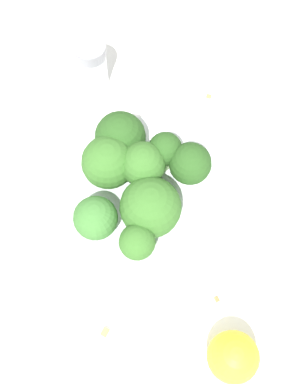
# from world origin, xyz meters

# --- Properties ---
(ground_plane) EXTENTS (3.00, 3.00, 0.00)m
(ground_plane) POSITION_xyz_m (0.00, 0.00, 0.00)
(ground_plane) COLOR white
(bowl) EXTENTS (0.20, 0.20, 0.05)m
(bowl) POSITION_xyz_m (0.00, 0.00, 0.02)
(bowl) COLOR silver
(bowl) RESTS_ON ground_plane
(broccoli_floret_0) EXTENTS (0.06, 0.06, 0.06)m
(broccoli_floret_0) POSITION_xyz_m (-0.00, 0.02, 0.08)
(broccoli_floret_0) COLOR #7A9E5B
(broccoli_floret_0) RESTS_ON bowl
(broccoli_floret_1) EXTENTS (0.03, 0.03, 0.05)m
(broccoli_floret_1) POSITION_xyz_m (-0.03, -0.03, 0.08)
(broccoli_floret_1) COLOR #8EB770
(broccoli_floret_1) RESTS_ON bowl
(broccoli_floret_2) EXTENTS (0.05, 0.05, 0.06)m
(broccoli_floret_2) POSITION_xyz_m (0.02, -0.04, 0.08)
(broccoli_floret_2) COLOR #7A9E5B
(broccoli_floret_2) RESTS_ON bowl
(broccoli_floret_3) EXTENTS (0.04, 0.04, 0.05)m
(broccoli_floret_3) POSITION_xyz_m (0.05, 0.01, 0.07)
(broccoli_floret_3) COLOR #7A9E5B
(broccoli_floret_3) RESTS_ON bowl
(broccoli_floret_4) EXTENTS (0.03, 0.03, 0.05)m
(broccoli_floret_4) POSITION_xyz_m (0.02, 0.04, 0.08)
(broccoli_floret_4) COLOR #8EB770
(broccoli_floret_4) RESTS_ON bowl
(broccoli_floret_5) EXTENTS (0.04, 0.04, 0.06)m
(broccoli_floret_5) POSITION_xyz_m (-0.01, -0.02, 0.08)
(broccoli_floret_5) COLOR #8EB770
(broccoli_floret_5) RESTS_ON bowl
(broccoli_floret_6) EXTENTS (0.04, 0.04, 0.06)m
(broccoli_floret_6) POSITION_xyz_m (-0.05, -0.01, 0.08)
(broccoli_floret_6) COLOR #84AD66
(broccoli_floret_6) RESTS_ON bowl
(broccoli_floret_7) EXTENTS (0.05, 0.05, 0.05)m
(broccoli_floret_7) POSITION_xyz_m (-0.00, -0.06, 0.08)
(broccoli_floret_7) COLOR #8EB770
(broccoli_floret_7) RESTS_ON bowl
(pepper_shaker) EXTENTS (0.04, 0.04, 0.07)m
(pepper_shaker) POSITION_xyz_m (-0.01, -0.19, 0.04)
(pepper_shaker) COLOR silver
(pepper_shaker) RESTS_ON ground_plane
(lemon_wedge) EXTENTS (0.05, 0.05, 0.05)m
(lemon_wedge) POSITION_xyz_m (-0.02, 0.17, 0.02)
(lemon_wedge) COLOR yellow
(lemon_wedge) RESTS_ON ground_plane
(almond_crumb_0) EXTENTS (0.01, 0.01, 0.01)m
(almond_crumb_0) POSITION_xyz_m (-0.13, -0.12, 0.00)
(almond_crumb_0) COLOR #AD7F4C
(almond_crumb_0) RESTS_ON ground_plane
(almond_crumb_1) EXTENTS (0.00, 0.01, 0.01)m
(almond_crumb_1) POSITION_xyz_m (-0.04, 0.11, 0.00)
(almond_crumb_1) COLOR olive
(almond_crumb_1) RESTS_ON ground_plane
(almond_crumb_2) EXTENTS (0.01, 0.01, 0.01)m
(almond_crumb_2) POSITION_xyz_m (0.08, 0.10, 0.00)
(almond_crumb_2) COLOR #AD7F4C
(almond_crumb_2) RESTS_ON ground_plane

